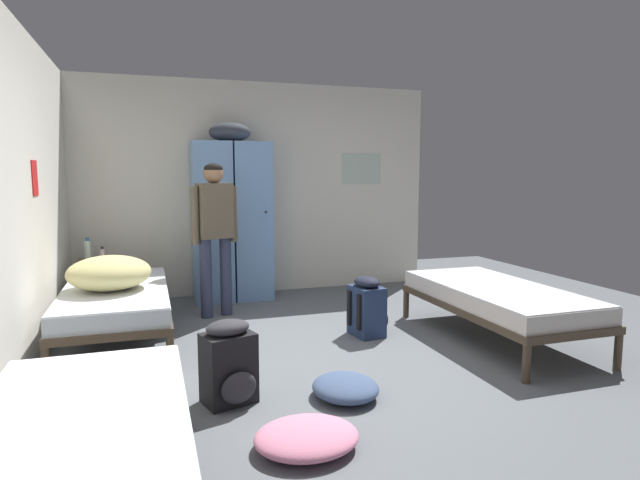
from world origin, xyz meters
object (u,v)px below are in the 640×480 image
backpack_black (229,364)px  bed_left_rear (116,299)px  bed_left_front (78,452)px  clothes_pile_pink (307,437)px  clothes_pile_denim (345,387)px  person_traveler (215,225)px  backpack_navy (368,308)px  locker_bank (232,218)px  lotion_bottle (103,254)px  water_bottle (88,250)px  shelf_unit (97,280)px  bed_right (497,298)px  bedding_heap (109,273)px

backpack_black → bed_left_rear: bearing=115.5°
bed_left_front → backpack_black: bearing=55.9°
backpack_black → clothes_pile_pink: bearing=-66.4°
clothes_pile_denim → person_traveler: bearing=103.6°
backpack_navy → clothes_pile_pink: size_ratio=0.95×
locker_bank → bed_left_front: locker_bank is taller
lotion_bottle → backpack_black: size_ratio=0.26×
water_bottle → lotion_bottle: water_bottle is taller
shelf_unit → backpack_black: bearing=-69.8°
water_bottle → lotion_bottle: 0.17m
bed_right → water_bottle: bearing=148.6°
shelf_unit → clothes_pile_pink: 3.71m
bed_left_front → lotion_bottle: size_ratio=13.15×
clothes_pile_denim → bed_left_front: bearing=-147.4°
bed_left_front → bed_left_rear: (0.00, 2.72, 0.00)m
bed_right → clothes_pile_denim: bearing=-156.7°
bed_right → backpack_navy: bearing=155.8°
person_traveler → lotion_bottle: person_traveler is taller
clothes_pile_denim → backpack_navy: bearing=60.8°
person_traveler → water_bottle: person_traveler is taller
locker_bank → lotion_bottle: bearing=-172.4°
locker_bank → bedding_heap: size_ratio=2.89×
bed_left_front → bedding_heap: 2.65m
shelf_unit → backpack_navy: size_ratio=1.04×
bed_left_rear → water_bottle: 1.25m
person_traveler → shelf_unit: bearing=154.1°
shelf_unit → bed_left_rear: size_ratio=0.30×
lotion_bottle → clothes_pile_pink: bearing=-69.9°
locker_bank → water_bottle: bearing=-175.3°
backpack_navy → clothes_pile_denim: size_ratio=1.12×
locker_bank → shelf_unit: locker_bank is taller
backpack_black → clothes_pile_pink: backpack_black is taller
bed_left_front → backpack_navy: size_ratio=3.45×
bed_left_front → bed_right: size_ratio=1.00×
bed_right → person_traveler: (-2.29, 1.58, 0.58)m
backpack_black → lotion_bottle: bearing=109.2°
clothes_pile_denim → locker_bank: bearing=95.2°
clothes_pile_denim → water_bottle: bearing=122.2°
locker_bank → lotion_bottle: size_ratio=14.32×
bed_left_rear → backpack_black: bearing=-64.5°
locker_bank → backpack_navy: bearing=-62.5°
person_traveler → water_bottle: 1.44m
bed_right → backpack_navy: (-1.05, 0.47, -0.12)m
clothes_pile_pink → lotion_bottle: bearing=110.1°
backpack_navy → clothes_pile_pink: 2.10m
person_traveler → locker_bank: bearing=68.7°
bedding_heap → clothes_pile_pink: bedding_heap is taller
bedding_heap → clothes_pile_denim: 2.35m
water_bottle → clothes_pile_denim: 3.51m
bed_right → bed_left_rear: (-3.24, 1.01, 0.00)m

